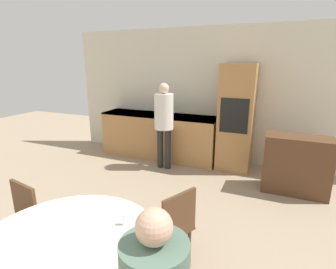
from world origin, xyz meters
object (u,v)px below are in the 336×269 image
object	(u,v)px
person_standing	(164,117)
oven_unit	(236,118)
chair_far_right	(172,227)
chair_far_left	(17,225)
dining_table	(70,269)
sideboard	(296,165)

from	to	relation	value
person_standing	oven_unit	bearing A→B (deg)	23.24
oven_unit	person_standing	distance (m)	1.32
person_standing	chair_far_right	bearing A→B (deg)	-64.58
chair_far_left	chair_far_right	bearing A→B (deg)	32.07
dining_table	oven_unit	bearing A→B (deg)	81.12
oven_unit	dining_table	xyz separation A→B (m)	(-0.57, -3.63, -0.44)
sideboard	oven_unit	bearing A→B (deg)	149.09
chair_far_left	chair_far_right	distance (m)	1.44
sideboard	chair_far_right	size ratio (longest dim) A/B	1.08
chair_far_right	person_standing	xyz separation A→B (m)	(-1.11, 2.33, 0.49)
dining_table	chair_far_left	bearing A→B (deg)	164.22
person_standing	chair_far_left	bearing A→B (deg)	-94.53
oven_unit	dining_table	world-z (taller)	oven_unit
sideboard	dining_table	distance (m)	3.41
chair_far_left	person_standing	xyz separation A→B (m)	(0.23, 2.86, 0.49)
sideboard	person_standing	distance (m)	2.30
sideboard	chair_far_left	distance (m)	3.71
oven_unit	chair_far_left	size ratio (longest dim) A/B	2.22
chair_far_right	person_standing	world-z (taller)	person_standing
chair_far_left	person_standing	world-z (taller)	person_standing
oven_unit	person_standing	xyz separation A→B (m)	(-1.21, -0.52, 0.02)
chair_far_right	chair_far_left	bearing A→B (deg)	-42.87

